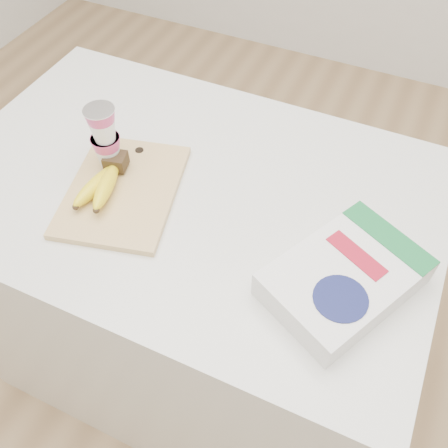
% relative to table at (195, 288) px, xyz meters
% --- Properties ---
extents(table, '(1.14, 0.76, 0.85)m').
position_rel_table_xyz_m(table, '(0.00, 0.00, 0.00)').
color(table, silver).
rests_on(table, ground).
extents(cutting_board, '(0.30, 0.36, 0.02)m').
position_rel_table_xyz_m(cutting_board, '(-0.12, -0.08, 0.43)').
color(cutting_board, tan).
rests_on(cutting_board, table).
extents(bananas, '(0.09, 0.18, 0.05)m').
position_rel_table_xyz_m(bananas, '(-0.15, -0.09, 0.46)').
color(bananas, '#382816').
rests_on(bananas, cutting_board).
extents(yogurt_stack, '(0.07, 0.07, 0.16)m').
position_rel_table_xyz_m(yogurt_stack, '(-0.18, -0.02, 0.53)').
color(yogurt_stack, white).
rests_on(yogurt_stack, cutting_board).
extents(cereal_box, '(0.30, 0.34, 0.06)m').
position_rel_table_xyz_m(cereal_box, '(0.39, -0.12, 0.46)').
color(cereal_box, white).
rests_on(cereal_box, table).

